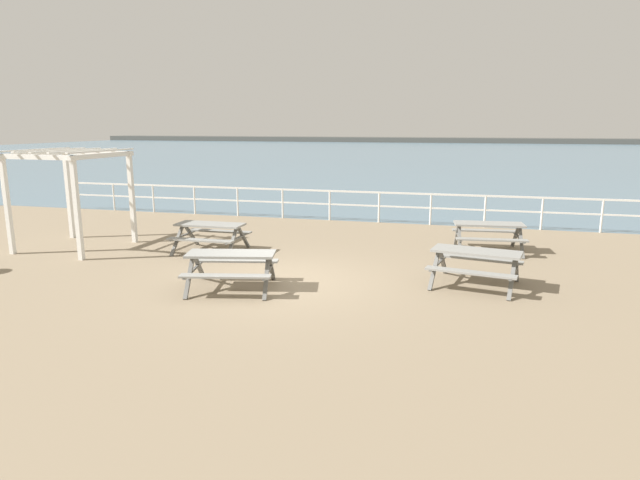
{
  "coord_description": "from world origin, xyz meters",
  "views": [
    {
      "loc": [
        3.69,
        -10.8,
        3.36
      ],
      "look_at": [
        0.62,
        0.76,
        0.8
      ],
      "focal_mm": 30.39,
      "sensor_mm": 36.0,
      "label": 1
    }
  ],
  "objects_px": {
    "picnic_table_near_right": "(476,259)",
    "picnic_table_far_left": "(210,231)",
    "lattice_pergola": "(70,176)",
    "picnic_table_seaward": "(489,230)",
    "picnic_table_far_right": "(231,262)"
  },
  "relations": [
    {
      "from": "picnic_table_near_right",
      "to": "picnic_table_far_right",
      "type": "height_order",
      "value": "same"
    },
    {
      "from": "picnic_table_near_right",
      "to": "lattice_pergola",
      "type": "height_order",
      "value": "lattice_pergola"
    },
    {
      "from": "picnic_table_far_left",
      "to": "lattice_pergola",
      "type": "relative_size",
      "value": 0.67
    },
    {
      "from": "lattice_pergola",
      "to": "picnic_table_seaward",
      "type": "bearing_deg",
      "value": 14.91
    },
    {
      "from": "picnic_table_far_left",
      "to": "lattice_pergola",
      "type": "xyz_separation_m",
      "value": [
        -3.84,
        -0.5,
        1.41
      ]
    },
    {
      "from": "picnic_table_far_left",
      "to": "picnic_table_far_right",
      "type": "distance_m",
      "value": 3.52
    },
    {
      "from": "picnic_table_near_right",
      "to": "picnic_table_far_right",
      "type": "relative_size",
      "value": 0.98
    },
    {
      "from": "picnic_table_far_left",
      "to": "picnic_table_far_right",
      "type": "height_order",
      "value": "same"
    },
    {
      "from": "picnic_table_near_right",
      "to": "picnic_table_far_left",
      "type": "relative_size",
      "value": 1.13
    },
    {
      "from": "picnic_table_seaward",
      "to": "picnic_table_far_left",
      "type": "bearing_deg",
      "value": -170.62
    },
    {
      "from": "picnic_table_far_left",
      "to": "lattice_pergola",
      "type": "bearing_deg",
      "value": -173.13
    },
    {
      "from": "picnic_table_far_right",
      "to": "lattice_pergola",
      "type": "relative_size",
      "value": 0.77
    },
    {
      "from": "picnic_table_far_left",
      "to": "lattice_pergola",
      "type": "height_order",
      "value": "lattice_pergola"
    },
    {
      "from": "picnic_table_far_right",
      "to": "picnic_table_seaward",
      "type": "distance_m",
      "value": 7.22
    },
    {
      "from": "picnic_table_near_right",
      "to": "picnic_table_seaward",
      "type": "height_order",
      "value": "same"
    }
  ]
}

